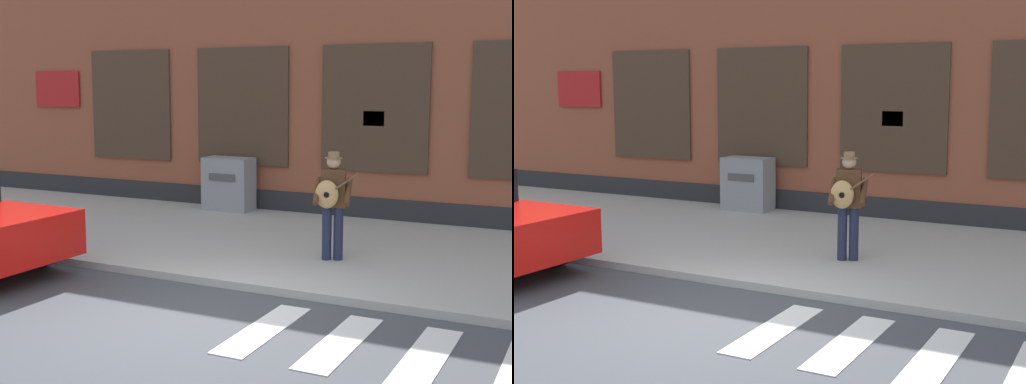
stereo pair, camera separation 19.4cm
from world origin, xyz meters
The scene contains 6 objects.
ground_plane centered at (0.00, 0.00, 0.00)m, with size 160.00×160.00×0.00m, color #424449.
sidewalk centered at (0.00, 4.09, 0.06)m, with size 28.00×5.55×0.12m.
building_backdrop centered at (0.00, 8.85, 3.51)m, with size 28.00×4.06×7.03m.
crosswalk centered at (3.24, 0.01, 0.01)m, with size 5.20×1.90×0.01m.
busker centered at (0.52, 3.12, 1.09)m, with size 0.77×0.64×1.71m.
utility_box centered at (-3.15, 6.41, 0.70)m, with size 1.08×0.61×1.16m.
Camera 1 is at (4.39, -7.21, 2.85)m, focal length 50.00 mm.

